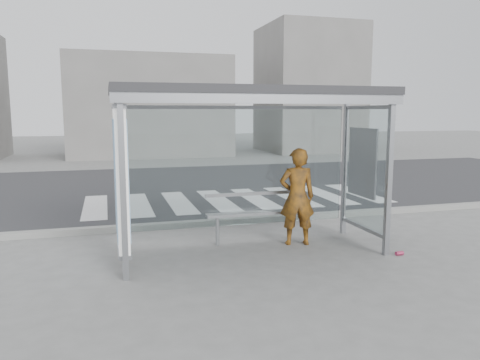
# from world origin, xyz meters

# --- Properties ---
(ground) EXTENTS (80.00, 80.00, 0.00)m
(ground) POSITION_xyz_m (0.00, 0.00, 0.00)
(ground) COLOR slate
(ground) RESTS_ON ground
(road) EXTENTS (30.00, 10.00, 0.01)m
(road) POSITION_xyz_m (0.00, 7.00, 0.00)
(road) COLOR #2E2E30
(road) RESTS_ON ground
(curb) EXTENTS (30.00, 0.18, 0.12)m
(curb) POSITION_xyz_m (0.00, 1.95, 0.06)
(curb) COLOR gray
(curb) RESTS_ON ground
(crosswalk) EXTENTS (7.55, 3.00, 0.00)m
(crosswalk) POSITION_xyz_m (1.00, 4.50, 0.00)
(crosswalk) COLOR silver
(crosswalk) RESTS_ON ground
(bus_shelter) EXTENTS (4.25, 1.65, 2.62)m
(bus_shelter) POSITION_xyz_m (-0.37, 0.06, 1.98)
(bus_shelter) COLOR gray
(bus_shelter) RESTS_ON ground
(building_center) EXTENTS (8.00, 5.00, 5.00)m
(building_center) POSITION_xyz_m (0.00, 18.00, 2.50)
(building_center) COLOR slate
(building_center) RESTS_ON ground
(building_right) EXTENTS (5.00, 5.00, 7.00)m
(building_right) POSITION_xyz_m (9.00, 18.00, 3.50)
(building_right) COLOR slate
(building_right) RESTS_ON ground
(person) EXTENTS (0.67, 0.50, 1.65)m
(person) POSITION_xyz_m (0.88, 0.26, 0.83)
(person) COLOR orange
(person) RESTS_ON ground
(bench) EXTENTS (1.69, 0.21, 0.87)m
(bench) POSITION_xyz_m (0.22, 0.58, 0.52)
(bench) COLOR gray
(bench) RESTS_ON ground
(soda_can) EXTENTS (0.13, 0.07, 0.07)m
(soda_can) POSITION_xyz_m (2.20, -0.78, 0.03)
(soda_can) COLOR #C63A64
(soda_can) RESTS_ON ground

